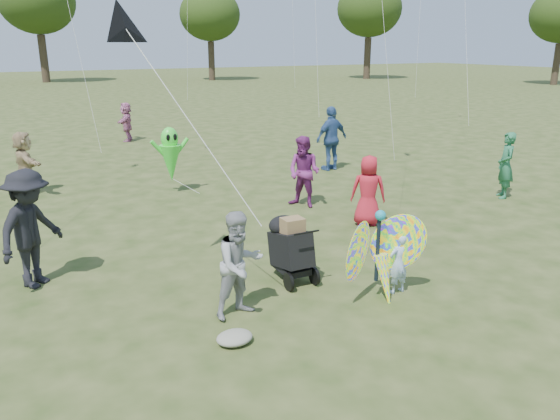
% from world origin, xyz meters
% --- Properties ---
extents(ground, '(160.00, 160.00, 0.00)m').
position_xyz_m(ground, '(0.00, 0.00, 0.00)').
color(ground, '#51592B').
rests_on(ground, ground).
extents(child_girl, '(0.37, 0.25, 0.99)m').
position_xyz_m(child_girl, '(1.01, -0.13, 0.49)').
color(child_girl, '#ADCAF5').
rests_on(child_girl, ground).
extents(adult_man, '(0.85, 0.71, 1.56)m').
position_xyz_m(adult_man, '(-1.46, 0.37, 0.78)').
color(adult_man, '#98999D').
rests_on(adult_man, ground).
extents(grey_bag, '(0.49, 0.40, 0.16)m').
position_xyz_m(grey_bag, '(-1.87, -0.31, 0.08)').
color(grey_bag, gray).
rests_on(grey_bag, ground).
extents(crowd_a, '(0.89, 0.83, 1.52)m').
position_xyz_m(crowd_a, '(2.67, 2.82, 0.76)').
color(crowd_a, red).
rests_on(crowd_a, ground).
extents(crowd_b, '(1.39, 1.37, 1.92)m').
position_xyz_m(crowd_b, '(-3.94, 2.89, 0.96)').
color(crowd_b, black).
rests_on(crowd_b, ground).
extents(crowd_c, '(1.20, 0.63, 1.96)m').
position_xyz_m(crowd_c, '(4.98, 7.68, 0.98)').
color(crowd_c, '#32528A').
rests_on(crowd_c, ground).
extents(crowd_d, '(0.69, 1.57, 1.64)m').
position_xyz_m(crowd_d, '(-3.55, 9.09, 0.82)').
color(crowd_d, tan).
rests_on(crowd_d, ground).
extents(crowd_e, '(0.97, 1.04, 1.70)m').
position_xyz_m(crowd_e, '(2.17, 4.65, 0.85)').
color(crowd_e, '#78286E').
rests_on(crowd_e, ground).
extents(crowd_f, '(0.67, 0.73, 1.67)m').
position_xyz_m(crowd_f, '(7.05, 2.91, 0.84)').
color(crowd_f, '#276A45').
rests_on(crowd_f, ground).
extents(crowd_j, '(1.01, 1.49, 1.54)m').
position_xyz_m(crowd_j, '(0.71, 15.98, 0.77)').
color(crowd_j, '#B96A95').
rests_on(crowd_j, ground).
extents(jogging_stroller, '(0.54, 1.06, 1.09)m').
position_xyz_m(jogging_stroller, '(-0.22, 1.13, 0.61)').
color(jogging_stroller, black).
rests_on(jogging_stroller, ground).
extents(butterfly_kite, '(1.74, 0.75, 1.63)m').
position_xyz_m(butterfly_kite, '(0.60, -0.19, 0.69)').
color(butterfly_kite, '#F82750').
rests_on(butterfly_kite, ground).
extents(delta_kite_rig, '(1.78, 1.97, 3.14)m').
position_xyz_m(delta_kite_rig, '(-2.38, 2.10, 3.96)').
color(delta_kite_rig, black).
rests_on(delta_kite_rig, ground).
extents(alien_kite, '(1.12, 0.69, 1.74)m').
position_xyz_m(alien_kite, '(-0.22, 7.35, 0.97)').
color(alien_kite, '#3CED37').
rests_on(alien_kite, ground).
extents(tree_line, '(91.78, 33.60, 10.79)m').
position_xyz_m(tree_line, '(3.67, 44.99, 6.86)').
color(tree_line, '#3A2D21').
rests_on(tree_line, ground).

